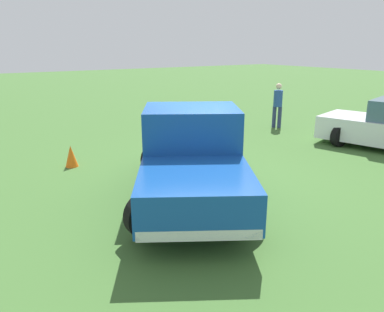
# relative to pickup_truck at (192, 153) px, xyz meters

# --- Properties ---
(ground_plane) EXTENTS (80.00, 80.00, 0.00)m
(ground_plane) POSITION_rel_pickup_truck_xyz_m (-0.72, -0.44, -0.93)
(ground_plane) COLOR #3D662D
(pickup_truck) EXTENTS (4.00, 5.00, 1.81)m
(pickup_truck) POSITION_rel_pickup_truck_xyz_m (0.00, 0.00, 0.00)
(pickup_truck) COLOR black
(pickup_truck) RESTS_ON ground_plane
(person_bystander) EXTENTS (0.45, 0.45, 1.64)m
(person_bystander) POSITION_rel_pickup_truck_xyz_m (-6.32, -3.81, -0.01)
(person_bystander) COLOR navy
(person_bystander) RESTS_ON ground_plane
(traffic_cone) EXTENTS (0.32, 0.32, 0.55)m
(traffic_cone) POSITION_rel_pickup_truck_xyz_m (1.47, -3.32, -0.66)
(traffic_cone) COLOR orange
(traffic_cone) RESTS_ON ground_plane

